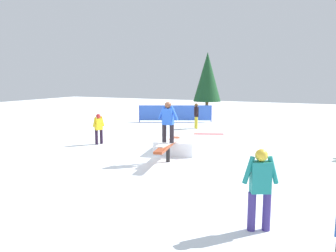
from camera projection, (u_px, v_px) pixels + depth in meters
name	position (u px, v px, depth m)	size (l,w,h in m)	color
ground_plane	(168.00, 162.00, 11.29)	(60.00, 60.00, 0.00)	white
rail_feature	(168.00, 146.00, 11.21)	(2.74, 0.82, 0.65)	black
snow_kicker_ramp	(178.00, 145.00, 12.81)	(1.80, 1.50, 0.52)	white
main_rider_on_rail	(168.00, 123.00, 11.09)	(1.56, 0.76, 1.43)	white
bystander_teal	(260.00, 185.00, 6.10)	(0.38, 0.66, 1.58)	#3D307D
bystander_yellow	(99.00, 127.00, 14.23)	(0.56, 0.29, 1.33)	#26172C
bystander_black	(196.00, 114.00, 18.67)	(0.59, 0.39, 1.44)	gold
loose_snowboard_coral	(209.00, 134.00, 16.85)	(1.52, 0.28, 0.02)	#EF5F63
safety_fence	(175.00, 113.00, 21.39)	(2.00, 4.34, 1.10)	blue
pine_tree_far	(207.00, 77.00, 25.27)	(2.13, 2.13, 4.83)	#4C331E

